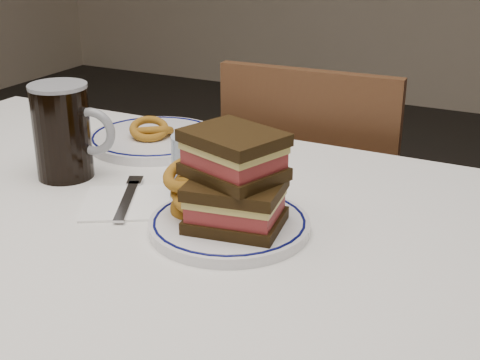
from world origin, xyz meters
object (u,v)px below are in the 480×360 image
at_px(main_plate, 229,224).
at_px(far_plate, 155,139).
at_px(chair_far, 318,220).
at_px(beer_mug, 64,131).
at_px(reuben_sandwich, 235,179).

relative_size(main_plate, far_plate, 0.89).
relative_size(chair_far, beer_mug, 5.26).
bearing_deg(reuben_sandwich, chair_far, 98.81).
xyz_separation_m(chair_far, far_plate, (-0.23, -0.36, 0.28)).
relative_size(chair_far, reuben_sandwich, 5.35).
bearing_deg(main_plate, reuben_sandwich, -20.58).
xyz_separation_m(reuben_sandwich, beer_mug, (-0.37, 0.06, 0.00)).
height_order(chair_far, main_plate, chair_far).
bearing_deg(beer_mug, chair_far, 65.10).
relative_size(main_plate, beer_mug, 1.43).
distance_m(main_plate, beer_mug, 0.37).
height_order(reuben_sandwich, beer_mug, beer_mug).
distance_m(reuben_sandwich, beer_mug, 0.37).
xyz_separation_m(chair_far, beer_mug, (-0.27, -0.57, 0.36)).
bearing_deg(main_plate, beer_mug, 170.27).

